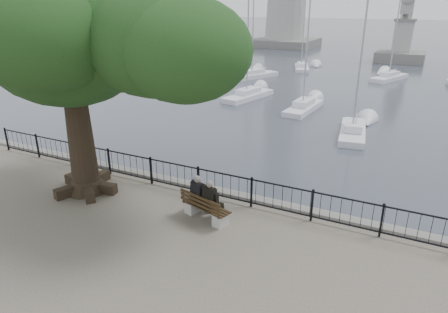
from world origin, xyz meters
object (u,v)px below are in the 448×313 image
Objects in this scene: person_right at (213,202)px; bench at (205,210)px; person_left at (201,197)px; tree at (88,30)px; lion_monument at (402,44)px.

bench is at bearing -173.78° from person_right.
person_left is 6.14m from tree.
person_right is 48.83m from lion_monument.
person_left is 1.00× the size of person_right.
tree is at bearing -96.94° from lion_monument.
bench is 48.87m from lion_monument.
bench is 6.55m from tree.
person_left is 0.51m from person_right.
lion_monument is (1.69, 48.79, 0.55)m from person_right.
lion_monument is at bearing 88.01° from person_right.
bench is at bearing -35.25° from person_left.
bench is 0.44m from person_left.
tree is (-3.76, -0.15, 4.86)m from person_left.
tree reaches higher than person_right.
person_right is at bearing 6.22° from bench.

